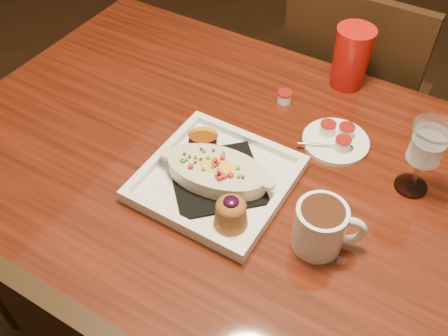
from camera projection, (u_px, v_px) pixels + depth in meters
The scene contains 9 objects.
floor at pixel (251, 327), 1.63m from camera, with size 7.00×7.00×0.00m, color black.
table at pixel (263, 201), 1.15m from camera, with size 1.50×0.90×0.75m.
chair_far at pixel (350, 101), 1.63m from camera, with size 0.42×0.42×0.93m.
plate at pixel (218, 178), 1.04m from camera, with size 0.30×0.30×0.08m.
coffee_mug at pixel (322, 226), 0.92m from camera, with size 0.13×0.10×0.10m.
goblet at pixel (427, 147), 0.97m from camera, with size 0.08×0.08×0.17m.
saucer at pixel (336, 140), 1.14m from camera, with size 0.15×0.15×0.10m.
creamer_loose at pixel (285, 97), 1.24m from camera, with size 0.04×0.04×0.03m.
red_tumbler at pixel (351, 58), 1.24m from camera, with size 0.10×0.10×0.16m, color red.
Camera 1 is at (0.30, -0.67, 1.55)m, focal length 40.00 mm.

